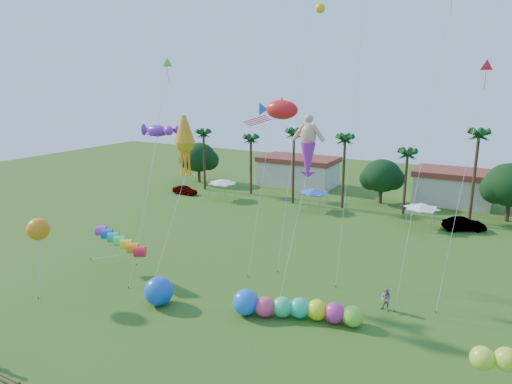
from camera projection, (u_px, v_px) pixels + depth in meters
The scene contains 18 objects.
ground at pixel (176, 371), 27.48m from camera, with size 160.00×160.00×0.00m, color #285116.
tree_line at pixel (399, 177), 62.21m from camera, with size 69.46×8.91×11.00m.
buildings_row at pixel (363, 180), 70.98m from camera, with size 35.00×7.00×4.00m.
tent_row at pixel (312, 191), 60.55m from camera, with size 31.00×4.00×0.60m.
car_a at pixel (185, 190), 70.31m from camera, with size 1.64×4.07×1.39m, color #4C4C54.
car_b at pixel (464, 224), 53.11m from camera, with size 1.63×4.68×1.54m, color #4C4C54.
spectator_b at pixel (386, 300), 34.49m from camera, with size 0.90×0.70×1.85m, color gray.
caterpillar_inflatable at pixel (292, 308), 33.43m from camera, with size 9.52×4.21×1.96m.
blue_ball at pixel (159, 291), 35.43m from camera, with size 2.27×2.27×2.27m, color blue.
rainbow_tube at pixel (125, 248), 39.33m from camera, with size 9.93×3.42×3.42m.
green_worm at pixel (482, 358), 23.97m from camera, with size 9.20×2.63×3.59m.
orange_ball_kite at pixel (38, 229), 36.03m from camera, with size 2.01×2.01×6.51m.
merman_kite at pixel (308, 151), 37.24m from camera, with size 2.25×5.70×14.00m.
fish_kite at pixel (282, 110), 41.28m from camera, with size 4.81×6.18×15.47m.
squid_kite at pixel (185, 144), 35.68m from camera, with size 2.52×4.65×14.56m.
lobster_kite at pixel (157, 131), 38.69m from camera, with size 3.84×5.31×13.64m.
delta_kite_red at pixel (485, 73), 33.61m from camera, with size 1.87×5.06×18.59m.
delta_kite_green at pixel (167, 69), 41.81m from camera, with size 1.91×4.60×19.10m.
Camera 1 is at (15.89, -18.79, 17.02)m, focal length 32.00 mm.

